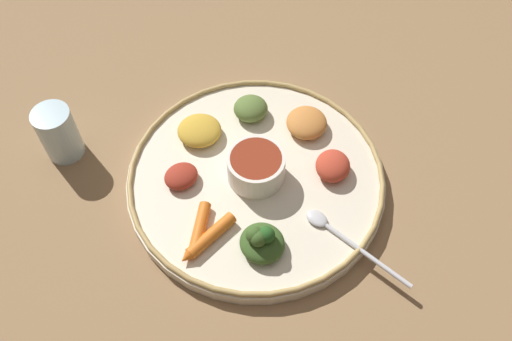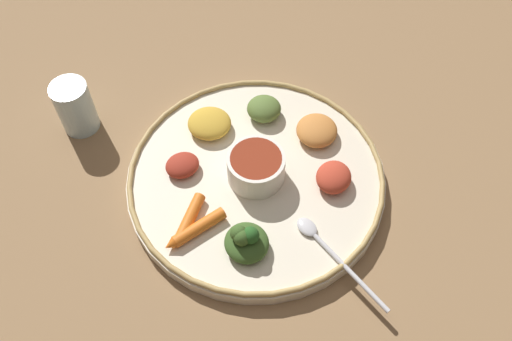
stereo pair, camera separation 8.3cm
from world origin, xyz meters
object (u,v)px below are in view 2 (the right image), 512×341
at_px(carrot_near_spoon, 189,220).
at_px(carrot_outer, 196,229).
at_px(spoon, 328,248).
at_px(greens_pile, 246,241).
at_px(drinking_glass, 76,110).
at_px(center_bowl, 256,167).

relative_size(carrot_near_spoon, carrot_outer, 0.91).
distance_m(spoon, carrot_near_spoon, 0.20).
bearing_deg(greens_pile, carrot_outer, -159.91).
xyz_separation_m(carrot_outer, drinking_glass, (-0.29, 0.04, 0.01)).
bearing_deg(greens_pile, carrot_near_spoon, -166.68).
relative_size(carrot_outer, drinking_glass, 1.06).
xyz_separation_m(center_bowl, drinking_glass, (-0.30, -0.09, -0.01)).
xyz_separation_m(greens_pile, carrot_outer, (-0.07, -0.03, -0.01)).
relative_size(greens_pile, carrot_near_spoon, 0.94).
xyz_separation_m(center_bowl, carrot_outer, (-0.01, -0.13, -0.02)).
bearing_deg(carrot_outer, greens_pile, 20.09).
distance_m(center_bowl, carrot_outer, 0.13).
bearing_deg(carrot_near_spoon, greens_pile, 13.32).
height_order(center_bowl, spoon, center_bowl).
distance_m(spoon, drinking_glass, 0.46).
bearing_deg(greens_pile, center_bowl, 121.69).
height_order(carrot_outer, drinking_glass, drinking_glass).
height_order(center_bowl, carrot_near_spoon, center_bowl).
distance_m(greens_pile, carrot_outer, 0.08).
distance_m(spoon, greens_pile, 0.12).
xyz_separation_m(spoon, carrot_near_spoon, (-0.18, -0.09, 0.00)).
distance_m(carrot_near_spoon, carrot_outer, 0.02).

